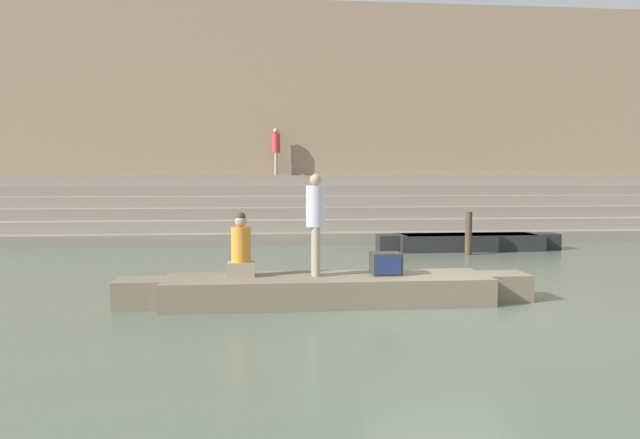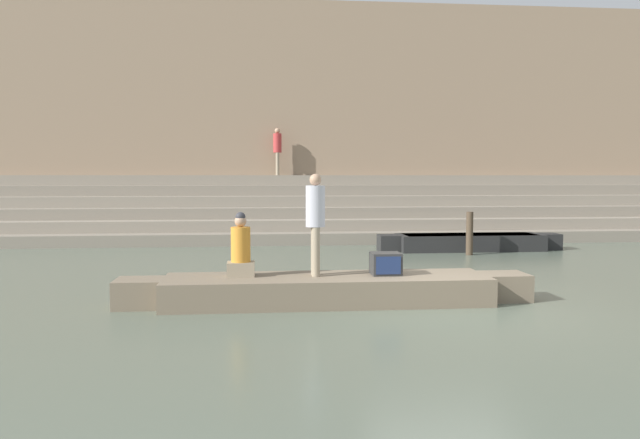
{
  "view_description": "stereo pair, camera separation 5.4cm",
  "coord_description": "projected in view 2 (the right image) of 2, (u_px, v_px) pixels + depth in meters",
  "views": [
    {
      "loc": [
        -3.16,
        -9.9,
        2.18
      ],
      "look_at": [
        -1.92,
        1.9,
        1.37
      ],
      "focal_mm": 35.0,
      "sensor_mm": 36.0,
      "label": 1
    },
    {
      "loc": [
        -3.11,
        -9.91,
        2.18
      ],
      "look_at": [
        -1.92,
        1.9,
        1.37
      ],
      "focal_mm": 35.0,
      "sensor_mm": 36.0,
      "label": 2
    }
  ],
  "objects": [
    {
      "name": "moored_boat_shore",
      "position": [
        470.0,
        242.0,
        18.61
      ],
      "size": [
        5.51,
        1.22,
        0.48
      ],
      "rotation": [
        0.0,
        0.0,
        -0.1
      ],
      "color": "black",
      "rests_on": "ground"
    },
    {
      "name": "person_rowing",
      "position": [
        241.0,
        250.0,
        10.72
      ],
      "size": [
        0.47,
        0.37,
        1.11
      ],
      "rotation": [
        0.0,
        0.0,
        0.07
      ],
      "color": "gray",
      "rests_on": "rowboat_main"
    },
    {
      "name": "ghat_steps",
      "position": [
        343.0,
        214.0,
        22.85
      ],
      "size": [
        36.0,
        4.54,
        2.26
      ],
      "color": "gray",
      "rests_on": "ground"
    },
    {
      "name": "person_standing",
      "position": [
        315.0,
        217.0,
        10.74
      ],
      "size": [
        0.33,
        0.33,
        1.77
      ],
      "rotation": [
        0.0,
        0.0,
        -0.29
      ],
      "color": "gray",
      "rests_on": "rowboat_main"
    },
    {
      "name": "mooring_post",
      "position": [
        470.0,
        233.0,
        17.45
      ],
      "size": [
        0.19,
        0.19,
        1.21
      ],
      "primitive_type": "cylinder",
      "color": "#473828",
      "rests_on": "ground"
    },
    {
      "name": "ground_plane",
      "position": [
        447.0,
        309.0,
        10.29
      ],
      "size": [
        120.0,
        120.0,
        0.0
      ],
      "primitive_type": "plane",
      "color": "#566051"
    },
    {
      "name": "person_on_steps",
      "position": [
        277.0,
        148.0,
        23.7
      ],
      "size": [
        0.31,
        0.31,
        1.79
      ],
      "rotation": [
        0.0,
        0.0,
        1.85
      ],
      "color": "gray",
      "rests_on": "ghat_steps"
    },
    {
      "name": "rowboat_main",
      "position": [
        327.0,
        289.0,
        10.78
      ],
      "size": [
        7.14,
        1.48,
        0.47
      ],
      "rotation": [
        0.0,
        0.0,
        -0.01
      ],
      "color": "#756651",
      "rests_on": "ground"
    },
    {
      "name": "tv_set",
      "position": [
        386.0,
        264.0,
        10.91
      ],
      "size": [
        0.51,
        0.46,
        0.39
      ],
      "rotation": [
        0.0,
        0.0,
        0.03
      ],
      "color": "#2D2D2D",
      "rests_on": "rowboat_main"
    },
    {
      "name": "back_wall",
      "position": [
        335.0,
        120.0,
        24.82
      ],
      "size": [
        34.2,
        1.28,
        8.97
      ],
      "color": "#937A60",
      "rests_on": "ground"
    }
  ]
}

